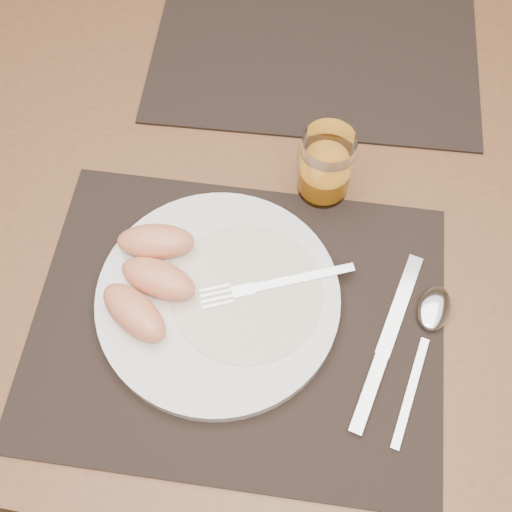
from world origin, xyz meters
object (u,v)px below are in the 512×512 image
(juice_glass, at_px, (325,168))
(placemat_near, at_px, (238,322))
(table, at_px, (279,200))
(spoon, at_px, (431,320))
(placemat_far, at_px, (316,40))
(knife, at_px, (382,355))
(fork, at_px, (264,286))
(plate, at_px, (218,299))

(juice_glass, bearing_deg, placemat_near, -109.64)
(table, xyz_separation_m, spoon, (0.20, -0.18, 0.09))
(juice_glass, bearing_deg, spoon, -47.94)
(placemat_far, relative_size, knife, 2.07)
(table, relative_size, placemat_far, 3.11)
(table, distance_m, juice_glass, 0.14)
(placemat_far, height_order, fork, fork)
(knife, xyz_separation_m, spoon, (0.05, 0.05, 0.00))
(placemat_near, bearing_deg, plate, 143.12)
(placemat_far, distance_m, plate, 0.42)
(spoon, bearing_deg, plate, -175.76)
(knife, bearing_deg, table, 122.38)
(fork, relative_size, juice_glass, 1.78)
(table, xyz_separation_m, plate, (-0.04, -0.20, 0.10))
(juice_glass, bearing_deg, placemat_far, 99.47)
(plate, bearing_deg, table, 79.14)
(plate, distance_m, spoon, 0.23)
(knife, relative_size, juice_glass, 2.32)
(plate, relative_size, spoon, 1.41)
(table, distance_m, fork, 0.21)
(plate, relative_size, fork, 1.62)
(spoon, bearing_deg, table, 136.88)
(table, relative_size, plate, 5.19)
(plate, relative_size, knife, 1.24)
(placemat_near, bearing_deg, knife, -4.21)
(plate, relative_size, juice_glass, 2.88)
(placemat_far, xyz_separation_m, spoon, (0.18, -0.40, 0.01))
(plate, xyz_separation_m, fork, (0.05, 0.02, 0.01))
(knife, relative_size, spoon, 1.14)
(table, height_order, placemat_near, placemat_near)
(knife, height_order, spoon, spoon)
(fork, height_order, spoon, fork)
(placemat_near, relative_size, fork, 2.70)
(placemat_near, relative_size, knife, 2.07)
(table, relative_size, juice_glass, 14.94)
(table, height_order, placemat_far, placemat_far)
(fork, height_order, knife, fork)
(placemat_near, relative_size, juice_glass, 4.80)
(placemat_near, height_order, spoon, spoon)
(placemat_near, bearing_deg, spoon, 10.02)
(placemat_near, bearing_deg, table, 86.72)
(plate, height_order, fork, fork)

